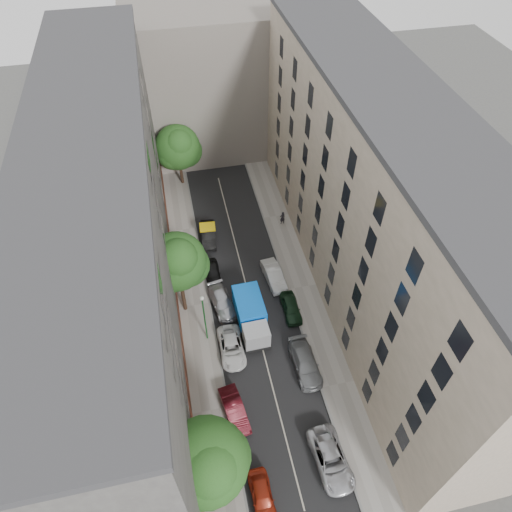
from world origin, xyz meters
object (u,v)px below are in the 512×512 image
object	(u,v)px
pedestrian	(282,218)
car_left_1	(234,410)
car_left_3	(222,302)
car_right_2	(291,308)
car_left_2	(231,347)
car_left_4	(213,273)
tree_near	(208,463)
car_left_0	(262,496)
tree_mid	(178,264)
tarp_truck	(251,316)
car_right_3	(274,275)
lamp_post	(204,314)
car_right_0	(331,459)
car_right_1	(305,363)
car_left_5	(208,234)
tree_far	(179,149)

from	to	relation	value
pedestrian	car_left_1	bearing A→B (deg)	56.37
car_left_3	car_right_2	size ratio (longest dim) A/B	1.20
car_left_2	car_right_2	world-z (taller)	car_right_2
car_left_3	car_left_4	xyz separation A→B (m)	(-0.33, 4.01, -0.05)
tree_near	car_left_0	bearing A→B (deg)	-20.84
car_left_0	car_left_2	distance (m)	12.59
car_left_2	tree_mid	size ratio (longest dim) A/B	0.48
tarp_truck	tree_near	bearing A→B (deg)	-113.84
tree_mid	car_right_2	bearing A→B (deg)	-13.39
car_left_2	car_right_3	bearing A→B (deg)	52.83
car_left_2	tree_near	world-z (taller)	tree_near
lamp_post	car_right_2	bearing A→B (deg)	9.00
car_right_2	car_left_1	bearing A→B (deg)	-127.59
car_left_0	car_right_0	distance (m)	5.77
tarp_truck	car_left_3	xyz separation A→B (m)	(-2.31, 2.79, -0.88)
car_right_0	car_right_1	size ratio (longest dim) A/B	1.04
tree_near	tree_mid	size ratio (longest dim) A/B	0.89
car_left_1	car_left_4	distance (m)	15.07
car_left_5	tree_far	xyz separation A→B (m)	(-1.70, 10.61, 4.51)
car_right_2	pedestrian	distance (m)	12.53
car_right_0	car_right_2	bearing A→B (deg)	83.17
car_left_2	car_left_3	xyz separation A→B (m)	(0.00, 5.19, 0.03)
car_left_4	car_right_1	distance (m)	13.76
car_right_2	tree_near	size ratio (longest dim) A/B	0.45
tree_near	car_left_4	bearing A→B (deg)	81.62
car_left_3	tree_near	world-z (taller)	tree_near
tree_mid	lamp_post	distance (m)	4.90
car_left_2	car_left_4	bearing A→B (deg)	92.60
tree_mid	car_right_0	bearing A→B (deg)	-61.38
car_left_5	car_left_2	bearing A→B (deg)	-86.00
tarp_truck	tree_far	distance (m)	23.65
car_left_3	car_left_1	bearing A→B (deg)	-103.77
car_left_1	pedestrian	size ratio (longest dim) A/B	2.52
car_left_1	car_right_3	world-z (taller)	car_right_3
car_left_1	car_left_2	size ratio (longest dim) A/B	0.92
car_left_1	car_right_2	bearing A→B (deg)	42.58
car_right_1	pedestrian	world-z (taller)	pedestrian
car_left_0	tree_near	world-z (taller)	tree_near
car_left_4	tree_near	size ratio (longest dim) A/B	0.43
car_left_3	tree_far	xyz separation A→B (m)	(-1.70, 20.22, 4.56)
tree_near	car_left_3	bearing A→B (deg)	78.51
car_left_3	car_right_2	world-z (taller)	car_left_3
car_right_2	pedestrian	bearing A→B (deg)	80.54
car_left_1	car_left_2	bearing A→B (deg)	73.54
car_left_0	car_left_4	world-z (taller)	car_left_0
car_left_4	tree_far	xyz separation A→B (m)	(-1.37, 16.21, 4.60)
car_left_1	car_left_3	size ratio (longest dim) A/B	0.92
car_left_4	car_right_3	xyz separation A→B (m)	(6.05, -1.80, 0.10)
car_left_2	car_right_1	size ratio (longest dim) A/B	0.93
tree_mid	car_right_3	bearing A→B (deg)	11.85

